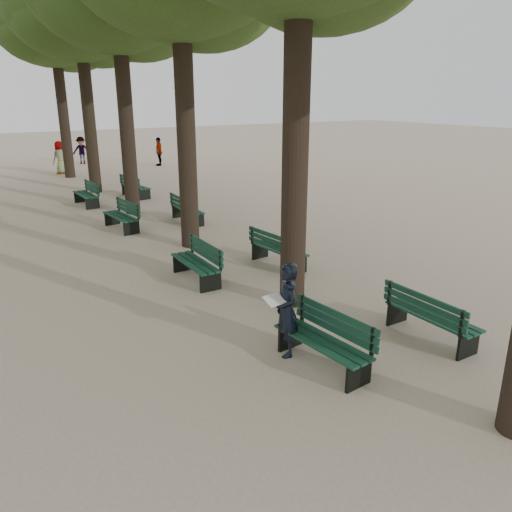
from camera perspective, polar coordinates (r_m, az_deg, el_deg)
ground at (r=7.77m, az=8.41°, el=-15.10°), size 120.00×120.00×0.00m
tree_central_4 at (r=23.84m, az=-19.69°, el=25.33°), size 6.00×6.00×9.95m
tree_central_5 at (r=28.67m, az=-22.23°, el=23.66°), size 6.00×6.00×9.95m
bench_left_0 at (r=8.25m, az=7.56°, el=-10.74°), size 0.72×1.84×0.92m
bench_left_1 at (r=11.86m, az=-6.88°, el=-1.57°), size 0.62×1.81×0.92m
bench_left_2 at (r=16.86m, az=-15.14°, el=3.83°), size 0.72×1.84×0.92m
bench_left_3 at (r=21.01m, az=-18.83°, el=6.21°), size 0.63×1.82×0.92m
bench_right_0 at (r=9.56m, az=19.33°, el=-7.45°), size 0.58×1.80×0.92m
bench_right_1 at (r=12.81m, az=2.58°, el=0.04°), size 0.70×1.84×0.92m
bench_right_2 at (r=17.44m, az=-7.81°, el=4.75°), size 0.64×1.82×0.92m
bench_right_3 at (r=22.23m, az=-13.56°, el=7.27°), size 0.81×1.86×0.92m
man_with_map at (r=8.33m, az=3.52°, el=-6.17°), size 0.68×0.71×1.62m
pedestrian_b at (r=34.11m, az=-19.32°, el=11.33°), size 1.13×0.74×1.68m
pedestrian_d at (r=30.08m, az=-21.45°, el=10.44°), size 0.95×0.69×1.79m
pedestrian_c at (r=31.98m, az=-11.03°, el=11.64°), size 0.81×1.04×1.72m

